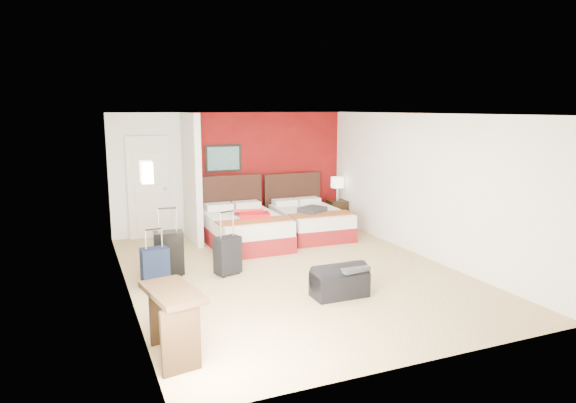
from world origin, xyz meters
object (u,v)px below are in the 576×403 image
desk (174,323)px  table_lamp (337,189)px  nightstand (337,212)px  suitcase_black (169,254)px  suitcase_charcoal (228,257)px  suitcase_navy (155,268)px  bed_left (245,230)px  bed_right (310,223)px  duffel_bag (339,283)px  red_suitcase_open (251,214)px

desk → table_lamp: bearing=37.0°
nightstand → suitcase_black: suitcase_black is taller
suitcase_charcoal → suitcase_navy: bearing=165.7°
bed_left → suitcase_black: (-1.66, -1.29, 0.05)m
bed_right → suitcase_charcoal: suitcase_charcoal is taller
suitcase_black → suitcase_charcoal: size_ratio=1.16×
nightstand → duffel_bag: nightstand is taller
red_suitcase_open → suitcase_black: size_ratio=1.14×
bed_left → red_suitcase_open: red_suitcase_open is taller
nightstand → table_lamp: size_ratio=1.05×
nightstand → red_suitcase_open: bearing=-154.2°
suitcase_black → suitcase_charcoal: 0.92m
suitcase_charcoal → duffel_bag: bearing=-71.7°
suitcase_navy → nightstand: bearing=25.4°
suitcase_navy → desk: 2.34m
nightstand → duffel_bag: bearing=-114.1°
red_suitcase_open → duffel_bag: red_suitcase_open is taller
red_suitcase_open → suitcase_black: 2.14m
red_suitcase_open → nightstand: red_suitcase_open is taller
table_lamp → duffel_bag: 4.56m
desk → bed_left: bearing=52.4°
red_suitcase_open → desk: desk is taller
table_lamp → red_suitcase_open: bearing=-157.8°
nightstand → duffel_bag: size_ratio=0.72×
bed_right → duffel_bag: size_ratio=2.33×
suitcase_black → suitcase_charcoal: (0.85, -0.33, -0.05)m
suitcase_black → nightstand: bearing=33.3°
table_lamp → suitcase_black: bearing=-152.4°
bed_right → suitcase_navy: 3.90m
nightstand → bed_right: bearing=-141.9°
red_suitcase_open → nightstand: (2.36, 0.96, -0.35)m
red_suitcase_open → suitcase_charcoal: size_ratio=1.32×
red_suitcase_open → duffel_bag: bearing=-73.3°
table_lamp → bed_left: bearing=-160.6°
desk → suitcase_black: bearing=70.9°
nightstand → suitcase_charcoal: (-3.26, -2.47, 0.01)m
duffel_bag → red_suitcase_open: bearing=95.3°
duffel_bag → desk: bearing=-159.5°
bed_left → suitcase_charcoal: 1.80m
bed_right → duffel_bag: bed_right is taller
table_lamp → suitcase_charcoal: bearing=-142.8°
suitcase_black → duffel_bag: suitcase_black is taller
duffel_bag → desk: (-2.45, -0.89, 0.18)m
bed_left → desk: 4.54m
bed_right → suitcase_black: (-3.14, -1.47, 0.07)m
bed_right → suitcase_charcoal: bearing=-139.8°
nightstand → suitcase_black: 4.64m
bed_right → table_lamp: table_lamp is taller
suitcase_charcoal → duffel_bag: (1.16, -1.53, -0.10)m
bed_right → desk: desk is taller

